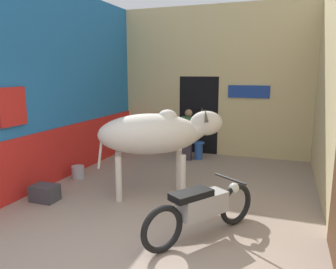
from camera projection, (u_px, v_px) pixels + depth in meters
ground_plane at (108, 265)px, 3.77m from camera, size 30.00×30.00×0.00m
wall_left_shopfront at (64, 88)px, 6.81m from camera, size 0.25×5.53×3.87m
wall_back_with_doorway at (210, 92)px, 8.82m from camera, size 4.95×0.93×3.87m
cow at (156, 134)px, 5.74m from camera, size 2.21×1.53×1.58m
motorcycle_near at (202, 208)px, 4.34m from camera, size 1.14×1.62×0.73m
shopkeeper_seated at (188, 133)px, 8.28m from camera, size 0.36×0.33×1.27m
plastic_stool at (199, 150)px, 8.31m from camera, size 0.29×0.29×0.44m
crate at (45, 193)px, 5.63m from camera, size 0.44×0.32×0.28m
bucket at (78, 172)px, 6.84m from camera, size 0.26×0.26×0.26m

